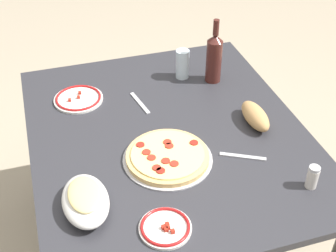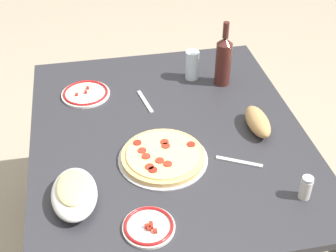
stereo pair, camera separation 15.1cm
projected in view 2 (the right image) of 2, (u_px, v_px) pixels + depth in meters
name	position (u px, v px, depth m)	size (l,w,h in m)	color
ground_plane	(168.00, 250.00, 2.28)	(8.00, 8.00, 0.00)	tan
dining_table	(168.00, 153.00, 1.89)	(1.25, 1.06, 0.74)	#2D2D33
pepperoni_pizza	(163.00, 156.00, 1.69)	(0.33, 0.33, 0.03)	#B7B7BC
baked_pasta_dish	(74.00, 193.00, 1.51)	(0.24, 0.15, 0.08)	white
wine_bottle	(223.00, 60.00, 2.03)	(0.07, 0.07, 0.30)	#471E19
water_glass	(192.00, 65.00, 2.10)	(0.06, 0.06, 0.14)	silver
side_plate_near	(86.00, 93.00, 2.02)	(0.21, 0.21, 0.02)	white
side_plate_far	(149.00, 226.00, 1.44)	(0.17, 0.17, 0.02)	white
bread_loaf	(258.00, 122.00, 1.82)	(0.19, 0.08, 0.07)	tan
spice_shaker	(306.00, 188.00, 1.52)	(0.04, 0.04, 0.09)	silver
fork_left	(239.00, 162.00, 1.68)	(0.17, 0.02, 0.01)	#B7B7BC
fork_right	(145.00, 101.00, 1.99)	(0.17, 0.02, 0.01)	#B7B7BC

